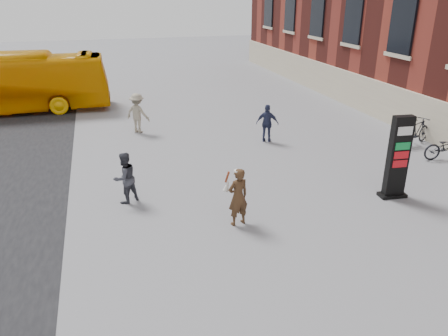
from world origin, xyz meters
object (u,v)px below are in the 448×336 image
object	(u,v)px
pedestrian_c	(267,123)
bike_7	(417,132)
bike_6	(448,147)
info_pylon	(398,158)
woman	(238,196)
bus	(0,84)
pedestrian_a	(125,178)
pedestrian_b	(138,113)

from	to	relation	value
pedestrian_c	bike_7	xyz separation A→B (m)	(5.75, -2.08, -0.23)
pedestrian_c	bike_6	distance (m)	6.92
pedestrian_c	bike_7	bearing A→B (deg)	-172.45
info_pylon	bike_6	xyz separation A→B (m)	(3.93, 2.18, -0.80)
woman	bus	world-z (taller)	bus
bike_7	pedestrian_c	bearing A→B (deg)	46.56
pedestrian_c	bike_6	bearing A→B (deg)	173.82
woman	pedestrian_a	world-z (taller)	woman
woman	bike_7	world-z (taller)	woman
pedestrian_a	bike_7	xyz separation A→B (m)	(11.88, 2.00, -0.22)
pedestrian_b	bike_6	xyz separation A→B (m)	(10.80, -6.62, -0.39)
woman	pedestrian_c	size ratio (longest dim) A/B	1.04
woman	bike_7	size ratio (longest dim) A/B	0.88
bike_6	bike_7	distance (m)	1.75
pedestrian_b	pedestrian_c	bearing A→B (deg)	-168.72
woman	bike_7	xyz separation A→B (m)	(9.07, 4.21, -0.28)
bus	bike_7	size ratio (longest dim) A/B	5.76
pedestrian_a	pedestrian_c	size ratio (longest dim) A/B	0.99
info_pylon	bike_6	size ratio (longest dim) A/B	1.38
woman	bus	distance (m)	16.57
info_pylon	bike_7	bearing A→B (deg)	50.23
pedestrian_a	bike_7	size ratio (longest dim) A/B	0.84
pedestrian_a	pedestrian_c	distance (m)	7.36
info_pylon	pedestrian_b	distance (m)	11.17
bus	pedestrian_b	distance (m)	8.33
pedestrian_b	bike_7	distance (m)	11.86
bike_6	bike_7	world-z (taller)	bike_7
pedestrian_a	pedestrian_b	world-z (taller)	pedestrian_b
woman	bike_6	xyz separation A→B (m)	(9.07, 2.47, -0.35)
info_pylon	pedestrian_c	xyz separation A→B (m)	(-1.82, 6.01, -0.50)
woman	bike_6	world-z (taller)	woman
pedestrian_a	bike_7	bearing A→B (deg)	157.70
pedestrian_c	info_pylon	bearing A→B (deg)	134.29
woman	pedestrian_b	bearing A→B (deg)	-92.40
pedestrian_b	bike_6	size ratio (longest dim) A/B	0.94
pedestrian_b	info_pylon	bearing A→B (deg)	168.19
info_pylon	woman	size ratio (longest dim) A/B	1.57
info_pylon	woman	xyz separation A→B (m)	(-5.13, -0.29, -0.45)
info_pylon	pedestrian_c	world-z (taller)	info_pylon
info_pylon	pedestrian_b	size ratio (longest dim) A/B	1.47
pedestrian_a	bike_7	world-z (taller)	pedestrian_a
pedestrian_c	bike_6	xyz separation A→B (m)	(5.75, -3.83, -0.30)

